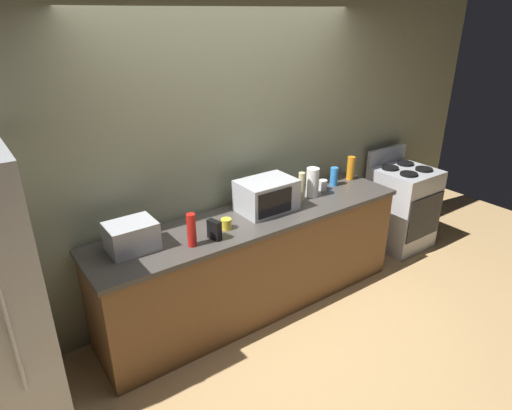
% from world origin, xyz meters
% --- Properties ---
extents(ground_plane, '(8.00, 8.00, 0.00)m').
position_xyz_m(ground_plane, '(0.00, 0.00, 0.00)').
color(ground_plane, tan).
extents(back_wall, '(6.40, 0.10, 2.70)m').
position_xyz_m(back_wall, '(0.00, 0.81, 1.35)').
color(back_wall, gray).
rests_on(back_wall, ground_plane).
extents(counter_run, '(2.84, 0.64, 0.90)m').
position_xyz_m(counter_run, '(0.00, 0.40, 0.45)').
color(counter_run, brown).
rests_on(counter_run, ground_plane).
extents(stove_range, '(0.60, 0.61, 1.08)m').
position_xyz_m(stove_range, '(2.00, 0.40, 0.46)').
color(stove_range, '#B7BABF').
rests_on(stove_range, ground_plane).
extents(microwave, '(0.48, 0.35, 0.27)m').
position_xyz_m(microwave, '(0.14, 0.45, 1.04)').
color(microwave, '#B7BABF').
rests_on(microwave, counter_run).
extents(toaster_oven, '(0.34, 0.26, 0.21)m').
position_xyz_m(toaster_oven, '(-1.04, 0.46, 1.01)').
color(toaster_oven, '#B7BABF').
rests_on(toaster_oven, counter_run).
extents(paper_towel_roll, '(0.12, 0.12, 0.27)m').
position_xyz_m(paper_towel_roll, '(0.67, 0.45, 1.04)').
color(paper_towel_roll, white).
rests_on(paper_towel_roll, counter_run).
extents(cordless_phone, '(0.08, 0.12, 0.15)m').
position_xyz_m(cordless_phone, '(-0.49, 0.25, 0.98)').
color(cordless_phone, black).
rests_on(cordless_phone, counter_run).
extents(bottle_spray_cleaner, '(0.07, 0.07, 0.18)m').
position_xyz_m(bottle_spray_cleaner, '(1.03, 0.53, 0.99)').
color(bottle_spray_cleaner, '#338CE5').
rests_on(bottle_spray_cleaner, counter_run).
extents(bottle_hand_soap, '(0.06, 0.06, 0.26)m').
position_xyz_m(bottle_hand_soap, '(0.53, 0.44, 1.03)').
color(bottle_hand_soap, beige).
rests_on(bottle_hand_soap, counter_run).
extents(bottle_dish_soap, '(0.08, 0.08, 0.24)m').
position_xyz_m(bottle_dish_soap, '(1.28, 0.55, 1.02)').
color(bottle_dish_soap, orange).
rests_on(bottle_dish_soap, counter_run).
extents(bottle_hot_sauce, '(0.07, 0.07, 0.25)m').
position_xyz_m(bottle_hot_sauce, '(-0.67, 0.26, 1.03)').
color(bottle_hot_sauce, red).
rests_on(bottle_hot_sauce, counter_run).
extents(mug_yellow, '(0.08, 0.08, 0.09)m').
position_xyz_m(mug_yellow, '(-0.33, 0.34, 0.94)').
color(mug_yellow, yellow).
rests_on(mug_yellow, counter_run).
extents(mug_white, '(0.08, 0.08, 0.10)m').
position_xyz_m(mug_white, '(0.86, 0.50, 0.95)').
color(mug_white, white).
rests_on(mug_white, counter_run).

